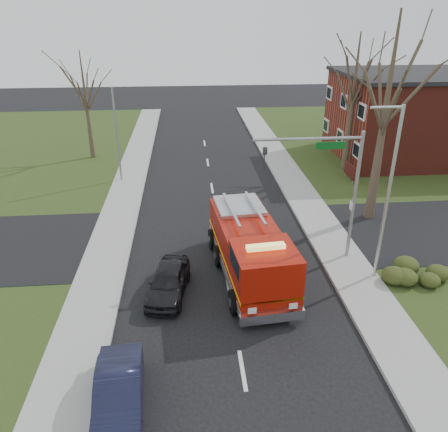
{
  "coord_description": "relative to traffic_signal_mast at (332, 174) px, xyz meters",
  "views": [
    {
      "loc": [
        -1.71,
        -17.86,
        11.92
      ],
      "look_at": [
        0.1,
        2.97,
        2.0
      ],
      "focal_mm": 35.0,
      "sensor_mm": 36.0,
      "label": 1
    }
  ],
  "objects": [
    {
      "name": "bare_tree_far",
      "position": [
        5.79,
        13.5,
        1.78
      ],
      "size": [
        5.25,
        5.25,
        10.5
      ],
      "color": "#382B21",
      "rests_on": "ground"
    },
    {
      "name": "ground",
      "position": [
        -5.21,
        -1.5,
        -4.71
      ],
      "size": [
        120.0,
        120.0,
        0.0
      ],
      "primitive_type": "plane",
      "color": "black",
      "rests_on": "ground"
    },
    {
      "name": "parked_car_gray",
      "position": [
        -9.41,
        -8.91,
        -4.01
      ],
      "size": [
        1.77,
        4.33,
        1.4
      ],
      "primitive_type": "imported",
      "rotation": [
        0.0,
        0.0,
        0.07
      ],
      "color": "black",
      "rests_on": "ground"
    },
    {
      "name": "health_center_sign",
      "position": [
        5.29,
        11.0,
        -3.83
      ],
      "size": [
        0.12,
        2.0,
        1.4
      ],
      "color": "#41100F",
      "rests_on": "ground"
    },
    {
      "name": "traffic_signal_mast",
      "position": [
        0.0,
        0.0,
        0.0
      ],
      "size": [
        5.29,
        0.18,
        6.8
      ],
      "color": "gray",
      "rests_on": "ground"
    },
    {
      "name": "brick_building",
      "position": [
        13.79,
        16.5,
        -1.05
      ],
      "size": [
        15.4,
        10.4,
        7.25
      ],
      "color": "maroon",
      "rests_on": "ground"
    },
    {
      "name": "sidewalk_right",
      "position": [
        0.99,
        -1.5,
        -4.63
      ],
      "size": [
        2.4,
        80.0,
        0.15
      ],
      "primitive_type": "cube",
      "color": "gray",
      "rests_on": "ground"
    },
    {
      "name": "hedge_corner",
      "position": [
        3.79,
        -2.5,
        -4.13
      ],
      "size": [
        2.8,
        2.0,
        0.9
      ],
      "primitive_type": "ellipsoid",
      "color": "#303E16",
      "rests_on": "lawn_right"
    },
    {
      "name": "bare_tree_near",
      "position": [
        4.29,
        4.5,
        2.71
      ],
      "size": [
        6.0,
        6.0,
        12.0
      ],
      "color": "#382B21",
      "rests_on": "ground"
    },
    {
      "name": "bare_tree_left",
      "position": [
        -15.21,
        18.5,
        0.86
      ],
      "size": [
        4.5,
        4.5,
        9.0
      ],
      "color": "#382B21",
      "rests_on": "ground"
    },
    {
      "name": "sidewalk_left",
      "position": [
        -11.41,
        -1.5,
        -4.63
      ],
      "size": [
        2.4,
        80.0,
        0.15
      ],
      "primitive_type": "cube",
      "color": "gray",
      "rests_on": "ground"
    },
    {
      "name": "parked_car_maroon",
      "position": [
        -8.01,
        -2.5,
        -4.03
      ],
      "size": [
        2.26,
        4.22,
        1.36
      ],
      "primitive_type": "imported",
      "rotation": [
        0.0,
        0.0,
        -0.17
      ],
      "color": "black",
      "rests_on": "ground"
    },
    {
      "name": "fire_engine",
      "position": [
        -4.09,
        -1.44,
        -3.27
      ],
      "size": [
        3.65,
        8.11,
        3.18
      ],
      "rotation": [
        0.0,
        0.0,
        0.1
      ],
      "color": "#A21407",
      "rests_on": "ground"
    },
    {
      "name": "utility_pole_far",
      "position": [
        -12.01,
        12.5,
        -1.21
      ],
      "size": [
        0.14,
        0.14,
        7.0
      ],
      "primitive_type": "cylinder",
      "color": "gray",
      "rests_on": "ground"
    },
    {
      "name": "streetlight_pole",
      "position": [
        1.93,
        -2.0,
        -0.16
      ],
      "size": [
        1.48,
        0.16,
        8.4
      ],
      "color": "#B7BABF",
      "rests_on": "ground"
    }
  ]
}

